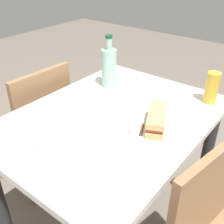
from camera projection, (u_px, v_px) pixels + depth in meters
ground_plane at (112, 224)px, 1.60m from camera, size 8.00×8.00×0.00m
dining_table at (112, 139)px, 1.29m from camera, size 1.02×0.77×0.75m
chair_far at (37, 123)px, 1.66m from camera, size 0.41×0.41×0.84m
plate_near at (156, 127)px, 1.13m from camera, size 0.23×0.23×0.01m
baguette_sandwich_near at (157, 119)px, 1.11m from camera, size 0.22×0.15×0.07m
knife_near at (143, 125)px, 1.12m from camera, size 0.17×0.08×0.01m
water_bottle at (109, 67)px, 1.43m from camera, size 0.08×0.08×0.28m
beer_glass at (212, 88)px, 1.29m from camera, size 0.06×0.06×0.15m
olive_bowl at (49, 144)px, 1.02m from camera, size 0.11×0.11×0.03m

